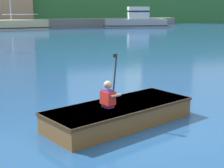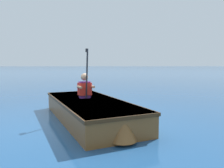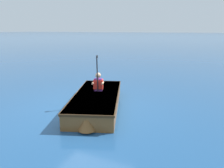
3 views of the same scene
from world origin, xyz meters
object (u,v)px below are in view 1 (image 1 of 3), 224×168
(moored_boat_dock_west_end, at_px, (136,20))
(person_paddler, at_px, (108,95))
(moored_boat_dock_west_inner, at_px, (15,25))
(rowboat_foreground, at_px, (121,112))

(moored_boat_dock_west_end, xyz_separation_m, person_paddler, (-14.98, -33.08, -0.13))
(moored_boat_dock_west_end, distance_m, person_paddler, 36.32)
(moored_boat_dock_west_end, xyz_separation_m, moored_boat_dock_west_inner, (-14.48, 0.56, -0.34))
(moored_boat_dock_west_end, height_order, rowboat_foreground, moored_boat_dock_west_end)
(person_paddler, bearing_deg, moored_boat_dock_west_inner, 89.16)
(moored_boat_dock_west_end, relative_size, rowboat_foreground, 2.21)
(moored_boat_dock_west_inner, bearing_deg, moored_boat_dock_west_end, -2.20)
(moored_boat_dock_west_inner, distance_m, rowboat_foreground, 33.51)
(moored_boat_dock_west_inner, xyz_separation_m, rowboat_foreground, (-0.14, -33.51, -0.24))
(moored_boat_dock_west_inner, distance_m, person_paddler, 33.64)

